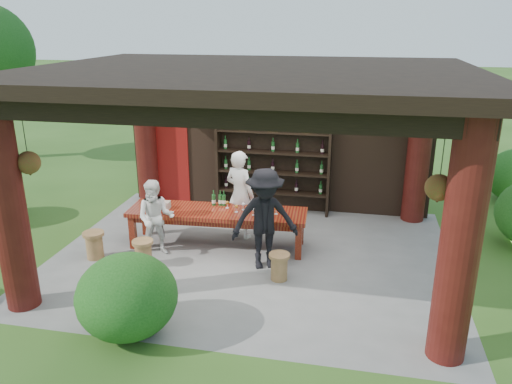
% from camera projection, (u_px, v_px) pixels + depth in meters
% --- Properties ---
extents(ground, '(90.00, 90.00, 0.00)m').
position_uv_depth(ground, '(252.00, 256.00, 9.50)').
color(ground, '#2D5119').
rests_on(ground, ground).
extents(pavilion, '(7.50, 6.00, 3.60)m').
position_uv_depth(pavilion, '(256.00, 141.00, 9.20)').
color(pavilion, slate).
rests_on(pavilion, ground).
extents(wine_shelf, '(2.63, 0.40, 2.31)m').
position_uv_depth(wine_shelf, '(273.00, 163.00, 11.39)').
color(wine_shelf, black).
rests_on(wine_shelf, ground).
extents(tasting_table, '(3.52, 1.09, 0.75)m').
position_uv_depth(tasting_table, '(217.00, 216.00, 9.72)').
color(tasting_table, '#5B100D').
rests_on(tasting_table, ground).
extents(stool_near_left, '(0.38, 0.38, 0.50)m').
position_uv_depth(stool_near_left, '(143.00, 252.00, 9.03)').
color(stool_near_left, brown).
rests_on(stool_near_left, ground).
extents(stool_near_right, '(0.36, 0.36, 0.48)m').
position_uv_depth(stool_near_right, '(279.00, 266.00, 8.55)').
color(stool_near_right, brown).
rests_on(stool_near_right, ground).
extents(stool_far_left, '(0.40, 0.40, 0.52)m').
position_uv_depth(stool_far_left, '(94.00, 244.00, 9.33)').
color(stool_far_left, brown).
rests_on(stool_far_left, ground).
extents(host, '(0.78, 0.67, 1.82)m').
position_uv_depth(host, '(240.00, 194.00, 10.09)').
color(host, white).
rests_on(host, ground).
extents(guest_woman, '(0.83, 0.71, 1.47)m').
position_uv_depth(guest_woman, '(156.00, 218.00, 9.35)').
color(guest_woman, white).
rests_on(guest_woman, ground).
extents(guest_man, '(1.36, 1.09, 1.85)m').
position_uv_depth(guest_man, '(265.00, 219.00, 8.79)').
color(guest_man, black).
rests_on(guest_man, ground).
extents(table_bottles, '(0.28, 0.10, 0.31)m').
position_uv_depth(table_bottles, '(219.00, 198.00, 9.90)').
color(table_bottles, '#194C1E').
rests_on(table_bottles, tasting_table).
extents(table_glasses, '(2.35, 0.33, 0.15)m').
position_uv_depth(table_glasses, '(238.00, 207.00, 9.62)').
color(table_glasses, silver).
rests_on(table_glasses, tasting_table).
extents(napkin_basket, '(0.27, 0.19, 0.14)m').
position_uv_depth(napkin_basket, '(163.00, 205.00, 9.77)').
color(napkin_basket, '#BF6672').
rests_on(napkin_basket, tasting_table).
extents(shrubs, '(15.61, 8.74, 1.36)m').
position_uv_depth(shrubs, '(386.00, 228.00, 9.39)').
color(shrubs, '#194C14').
rests_on(shrubs, ground).
extents(trees, '(22.85, 10.30, 4.80)m').
position_uv_depth(trees, '(461.00, 68.00, 9.76)').
color(trees, '#3F2819').
rests_on(trees, ground).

